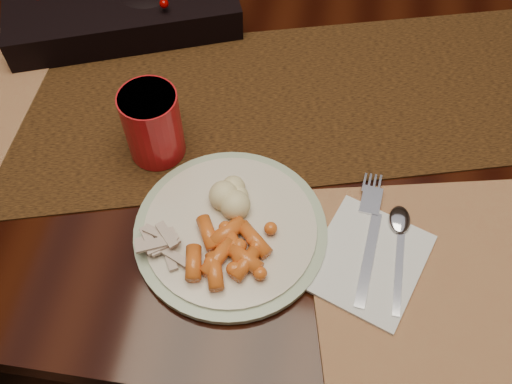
# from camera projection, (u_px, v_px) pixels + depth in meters

# --- Properties ---
(floor) EXTENTS (5.00, 5.00, 0.00)m
(floor) POSITION_uv_depth(u_px,v_px,m) (268.00, 275.00, 1.51)
(floor) COLOR black
(floor) RESTS_ON ground
(dining_table) EXTENTS (1.80, 1.00, 0.75)m
(dining_table) POSITION_uv_depth(u_px,v_px,m) (271.00, 198.00, 1.19)
(dining_table) COLOR black
(dining_table) RESTS_ON floor
(table_runner) EXTENTS (1.53, 0.71, 0.00)m
(table_runner) POSITION_uv_depth(u_px,v_px,m) (304.00, 100.00, 0.84)
(table_runner) COLOR black
(table_runner) RESTS_ON dining_table
(centerpiece) EXTENTS (0.40, 0.30, 0.07)m
(centerpiece) POSITION_uv_depth(u_px,v_px,m) (121.00, 0.00, 0.91)
(centerpiece) COLOR black
(centerpiece) RESTS_ON table_runner
(placemat_main) EXTENTS (0.50, 0.41, 0.00)m
(placemat_main) POSITION_uv_depth(u_px,v_px,m) (500.00, 295.00, 0.67)
(placemat_main) COLOR olive
(placemat_main) RESTS_ON dining_table
(dinner_plate) EXTENTS (0.30, 0.30, 0.01)m
(dinner_plate) POSITION_uv_depth(u_px,v_px,m) (230.00, 230.00, 0.71)
(dinner_plate) COLOR beige
(dinner_plate) RESTS_ON placemat_main
(baby_carrots) EXTENTS (0.12, 0.10, 0.02)m
(baby_carrots) POSITION_uv_depth(u_px,v_px,m) (229.00, 258.00, 0.67)
(baby_carrots) COLOR #D0591C
(baby_carrots) RESTS_ON dinner_plate
(mashed_potatoes) EXTENTS (0.09, 0.08, 0.04)m
(mashed_potatoes) POSITION_uv_depth(u_px,v_px,m) (228.00, 192.00, 0.71)
(mashed_potatoes) COLOR tan
(mashed_potatoes) RESTS_ON dinner_plate
(turkey_shreds) EXTENTS (0.07, 0.06, 0.01)m
(turkey_shreds) POSITION_uv_depth(u_px,v_px,m) (162.00, 243.00, 0.68)
(turkey_shreds) COLOR #9F806D
(turkey_shreds) RESTS_ON dinner_plate
(napkin) EXTENTS (0.17, 0.18, 0.00)m
(napkin) POSITION_uv_depth(u_px,v_px,m) (368.00, 260.00, 0.69)
(napkin) COLOR silver
(napkin) RESTS_ON placemat_main
(fork) EXTENTS (0.05, 0.17, 0.00)m
(fork) POSITION_uv_depth(u_px,v_px,m) (369.00, 243.00, 0.70)
(fork) COLOR white
(fork) RESTS_ON napkin
(spoon) EXTENTS (0.03, 0.14, 0.00)m
(spoon) POSITION_uv_depth(u_px,v_px,m) (399.00, 256.00, 0.69)
(spoon) COLOR white
(spoon) RESTS_ON napkin
(red_cup) EXTENTS (0.09, 0.09, 0.10)m
(red_cup) POSITION_uv_depth(u_px,v_px,m) (153.00, 125.00, 0.74)
(red_cup) COLOR #B01318
(red_cup) RESTS_ON placemat_main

